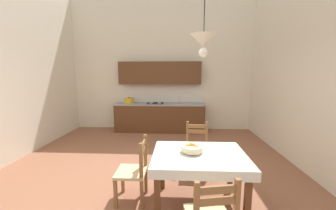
# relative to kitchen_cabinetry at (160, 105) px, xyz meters

# --- Properties ---
(ground_plane) EXTENTS (6.37, 7.13, 0.10)m
(ground_plane) POSITION_rel_kitchen_cabinetry_xyz_m (0.05, -2.99, -0.91)
(ground_plane) COLOR #935B42
(wall_back) EXTENTS (6.37, 0.12, 4.22)m
(wall_back) POSITION_rel_kitchen_cabinetry_xyz_m (0.05, 0.33, 1.25)
(wall_back) COLOR silver
(wall_back) RESTS_ON ground_plane
(kitchen_cabinetry) EXTENTS (2.83, 0.63, 2.20)m
(kitchen_cabinetry) POSITION_rel_kitchen_cabinetry_xyz_m (0.00, 0.00, 0.00)
(kitchen_cabinetry) COLOR #56331C
(kitchen_cabinetry) RESTS_ON ground_plane
(dining_table) EXTENTS (1.25, 0.95, 0.75)m
(dining_table) POSITION_rel_kitchen_cabinetry_xyz_m (0.87, -3.59, -0.24)
(dining_table) COLOR brown
(dining_table) RESTS_ON ground_plane
(dining_chair_kitchen_side) EXTENTS (0.44, 0.44, 0.93)m
(dining_chair_kitchen_side) POSITION_rel_kitchen_cabinetry_xyz_m (0.94, -2.66, -0.41)
(dining_chair_kitchen_side) COLOR #D1BC89
(dining_chair_kitchen_side) RESTS_ON ground_plane
(dining_chair_tv_side) EXTENTS (0.42, 0.42, 0.93)m
(dining_chair_tv_side) POSITION_rel_kitchen_cabinetry_xyz_m (-0.04, -3.53, -0.41)
(dining_chair_tv_side) COLOR #D1BC89
(dining_chair_tv_side) RESTS_ON ground_plane
(fruit_bowl) EXTENTS (0.30, 0.30, 0.12)m
(fruit_bowl) POSITION_rel_kitchen_cabinetry_xyz_m (0.77, -3.55, -0.04)
(fruit_bowl) COLOR beige
(fruit_bowl) RESTS_ON dining_table
(pendant_lamp) EXTENTS (0.32, 0.32, 0.81)m
(pendant_lamp) POSITION_rel_kitchen_cabinetry_xyz_m (0.87, -3.67, 1.34)
(pendant_lamp) COLOR black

